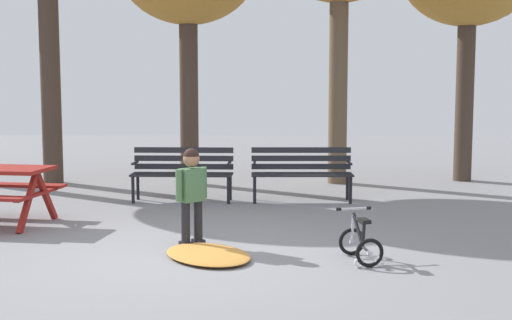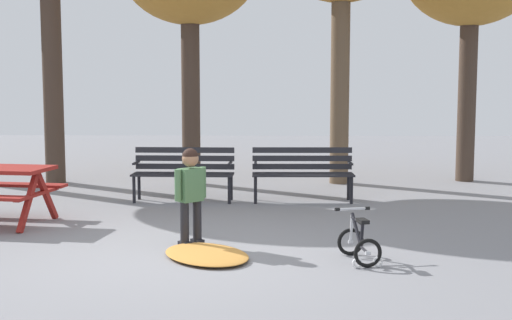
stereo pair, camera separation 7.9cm
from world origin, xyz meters
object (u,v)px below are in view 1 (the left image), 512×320
Objects in this scene: park_bench_left at (302,169)px; child_standing at (192,188)px; kids_bicycle at (361,242)px; park_bench_far_left at (183,169)px.

park_bench_left is 3.41m from child_standing.
kids_bicycle is (0.42, -3.78, -0.31)m from park_bench_left.
child_standing is 2.02m from kids_bicycle.
kids_bicycle is (1.85, -0.68, -0.47)m from child_standing.
park_bench_far_left is 4.42m from kids_bicycle.
child_standing reaches higher than park_bench_far_left.
child_standing is at bearing -81.28° from park_bench_far_left.
child_standing is (0.47, -3.07, 0.16)m from park_bench_far_left.
kids_bicycle is at bearing -83.64° from park_bench_left.
park_bench_left is 2.62× the size of kids_bicycle.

